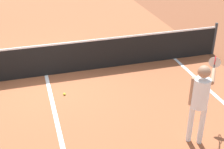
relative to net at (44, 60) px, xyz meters
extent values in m
plane|color=brown|center=(0.00, 0.00, -0.49)|extent=(60.00, 60.00, 0.00)
cube|color=#9E5433|center=(0.00, 0.00, -0.49)|extent=(10.62, 24.40, 0.00)
cube|color=white|center=(0.00, -3.20, -0.49)|extent=(0.10, 6.40, 0.01)
cylinder|color=#33383D|center=(5.48, 0.00, 0.04)|extent=(0.09, 0.09, 1.07)
cube|color=black|center=(0.00, 0.00, -0.04)|extent=(10.97, 0.02, 0.91)
cube|color=white|center=(0.00, 0.00, 0.44)|extent=(10.97, 0.03, 0.05)
cylinder|color=white|center=(2.56, -3.76, -0.06)|extent=(0.11, 0.11, 0.87)
cylinder|color=white|center=(2.74, -3.89, -0.06)|extent=(0.11, 0.11, 0.87)
cylinder|color=white|center=(2.65, -3.83, 0.68)|extent=(0.32, 0.32, 0.61)
sphere|color=#A87A5B|center=(2.65, -3.83, 1.15)|extent=(0.24, 0.24, 0.24)
cylinder|color=#A87A5B|center=(2.51, -3.73, 0.69)|extent=(0.08, 0.08, 0.59)
cylinder|color=#A87A5B|center=(2.96, -3.69, 0.94)|extent=(0.41, 0.53, 0.08)
cylinder|color=black|center=(3.20, -3.35, 0.94)|extent=(0.15, 0.20, 0.03)
torus|color=red|center=(3.34, -3.16, 0.94)|extent=(0.18, 0.24, 0.28)
cylinder|color=silver|center=(3.34, -3.16, 0.94)|extent=(0.21, 0.15, 0.25)
sphere|color=#CCE033|center=(0.34, -1.24, -0.46)|extent=(0.07, 0.07, 0.07)
camera|label=1|loc=(-0.43, -8.31, 3.83)|focal=50.62mm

